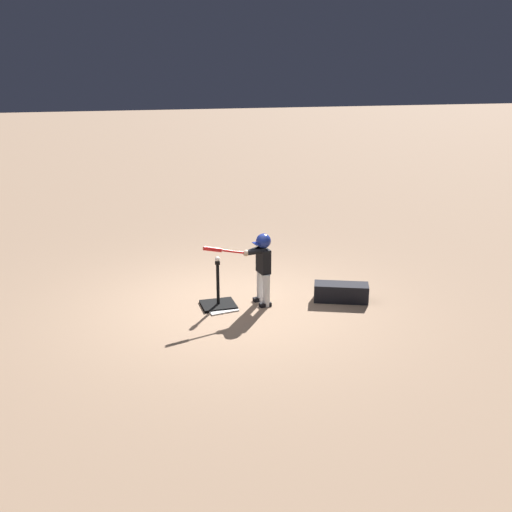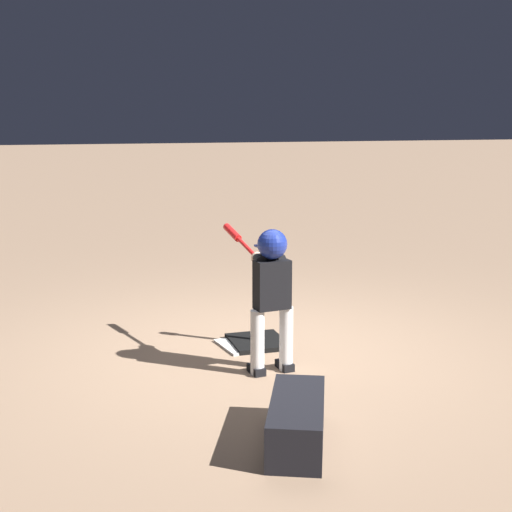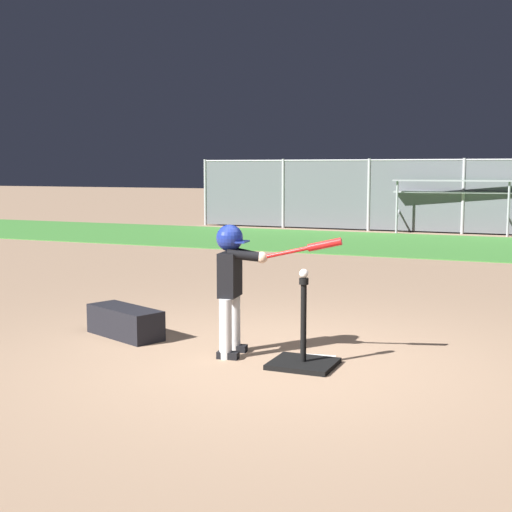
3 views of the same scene
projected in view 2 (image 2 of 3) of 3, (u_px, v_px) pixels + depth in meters
ground_plane at (263, 352)px, 5.99m from camera, size 90.00×90.00×0.00m
home_plate at (247, 344)px, 6.17m from camera, size 0.50×0.50×0.02m
batting_tee at (257, 335)px, 6.19m from camera, size 0.51×0.46×0.72m
batter_child at (270, 282)px, 5.43m from camera, size 1.06×0.36×1.12m
baseball at (257, 259)px, 6.06m from camera, size 0.07×0.07×0.07m
equipment_bag at (297, 421)px, 4.31m from camera, size 0.90×0.62×0.28m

